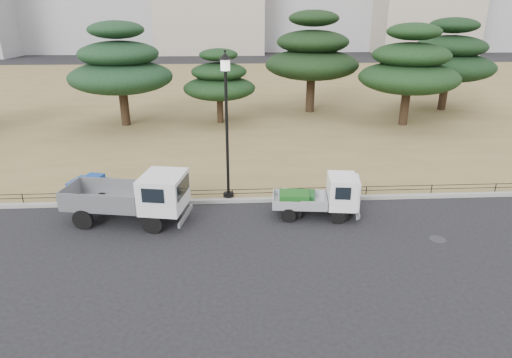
{
  "coord_description": "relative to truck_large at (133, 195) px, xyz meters",
  "views": [
    {
      "loc": [
        -0.97,
        -14.62,
        7.7
      ],
      "look_at": [
        0.0,
        2.0,
        1.3
      ],
      "focal_mm": 30.0,
      "sensor_mm": 36.0,
      "label": 1
    }
  ],
  "objects": [
    {
      "name": "pine_east_near",
      "position": [
        16.49,
        14.63,
        3.11
      ],
      "size": [
        7.02,
        7.02,
        7.09
      ],
      "color": "black",
      "rests_on": "lawn"
    },
    {
      "name": "pine_west_near",
      "position": [
        -3.84,
        15.7,
        3.19
      ],
      "size": [
        7.23,
        7.23,
        7.23
      ],
      "color": "black",
      "rests_on": "lawn"
    },
    {
      "name": "truck_large",
      "position": [
        0.0,
        0.0,
        0.0
      ],
      "size": [
        4.93,
        2.63,
        2.04
      ],
      "rotation": [
        0.0,
        0.0,
        -0.18
      ],
      "color": "black",
      "rests_on": "ground"
    },
    {
      "name": "pine_center_left",
      "position": [
        3.06,
        16.07,
        2.11
      ],
      "size": [
        5.27,
        5.27,
        5.36
      ],
      "color": "black",
      "rests_on": "lawn"
    },
    {
      "name": "truck_kei_rear",
      "position": [
        7.66,
        0.19,
        -0.32
      ],
      "size": [
        3.29,
        1.84,
        1.63
      ],
      "rotation": [
        0.0,
        0.0,
        -0.18
      ],
      "color": "black",
      "rests_on": "ground"
    },
    {
      "name": "pine_center_right",
      "position": [
        10.43,
        19.53,
        3.63
      ],
      "size": [
        7.5,
        7.5,
        7.96
      ],
      "color": "black",
      "rests_on": "lawn"
    },
    {
      "name": "pipe_fence",
      "position": [
        4.86,
        1.8,
        -0.7
      ],
      "size": [
        38.0,
        0.04,
        0.4
      ],
      "color": "black",
      "rests_on": "lawn"
    },
    {
      "name": "curb",
      "position": [
        4.86,
        1.65,
        -1.05
      ],
      "size": [
        120.0,
        0.25,
        0.16
      ],
      "primitive_type": "cube",
      "color": "gray",
      "rests_on": "ground"
    },
    {
      "name": "truck_kei_front",
      "position": [
        7.43,
        0.07,
        -0.27
      ],
      "size": [
        3.44,
        1.78,
        1.75
      ],
      "rotation": [
        0.0,
        0.0,
        -0.12
      ],
      "color": "black",
      "rests_on": "ground"
    },
    {
      "name": "street_lamp",
      "position": [
        3.69,
        1.95,
        3.19
      ],
      "size": [
        0.55,
        0.55,
        6.17
      ],
      "color": "black",
      "rests_on": "lawn"
    },
    {
      "name": "ground",
      "position": [
        4.86,
        -0.95,
        -1.13
      ],
      "size": [
        220.0,
        220.0,
        0.0
      ],
      "primitive_type": "plane",
      "color": "black"
    },
    {
      "name": "lawn",
      "position": [
        4.86,
        29.65,
        -1.06
      ],
      "size": [
        120.0,
        56.0,
        0.15
      ],
      "primitive_type": "cube",
      "color": "olive",
      "rests_on": "ground"
    },
    {
      "name": "pine_east_far",
      "position": [
        21.83,
        19.7,
        3.29
      ],
      "size": [
        7.37,
        7.37,
        7.41
      ],
      "color": "black",
      "rests_on": "lawn"
    },
    {
      "name": "tarp_pile",
      "position": [
        -2.43,
        2.37,
        -0.57
      ],
      "size": [
        1.8,
        1.52,
        1.03
      ],
      "rotation": [
        0.0,
        0.0,
        -0.28
      ],
      "color": "#133E9A",
      "rests_on": "lawn"
    },
    {
      "name": "manhole",
      "position": [
        11.36,
        -2.15,
        -1.13
      ],
      "size": [
        0.6,
        0.6,
        0.01
      ],
      "primitive_type": "cylinder",
      "color": "#2D2D30",
      "rests_on": "ground"
    }
  ]
}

